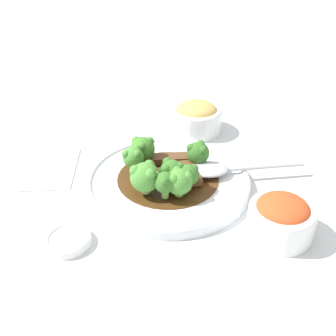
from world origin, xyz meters
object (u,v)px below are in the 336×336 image
at_px(beef_strip_0, 170,159).
at_px(broccoli_floret_7, 133,157).
at_px(sauce_dish, 68,240).
at_px(broccoli_floret_5, 179,181).
at_px(main_plate, 168,180).
at_px(broccoli_floret_2, 172,171).
at_px(broccoli_floret_6, 188,175).
at_px(broccoli_floret_0, 143,148).
at_px(broccoli_floret_4, 198,152).
at_px(serving_spoon, 216,169).
at_px(side_bowl_appetizer, 196,117).
at_px(beef_strip_1, 162,174).
at_px(side_bowl_kimchi, 281,217).
at_px(beef_strip_2, 186,175).
at_px(broccoli_floret_1, 145,177).
at_px(broccoli_floret_3, 162,182).

xyz_separation_m(beef_strip_0, broccoli_floret_7, (0.04, -0.06, 0.02)).
bearing_deg(sauce_dish, broccoli_floret_5, 123.99).
xyz_separation_m(main_plate, broccoli_floret_5, (0.05, 0.02, 0.03)).
height_order(broccoli_floret_2, broccoli_floret_6, broccoli_floret_2).
bearing_deg(broccoli_floret_0, broccoli_floret_4, 89.30).
xyz_separation_m(broccoli_floret_0, serving_spoon, (0.02, 0.12, -0.02)).
distance_m(broccoli_floret_6, sauce_dish, 0.20).
bearing_deg(side_bowl_appetizer, beef_strip_1, -14.60).
bearing_deg(broccoli_floret_2, broccoli_floret_0, -140.82).
height_order(side_bowl_kimchi, sauce_dish, side_bowl_kimchi).
bearing_deg(sauce_dish, broccoli_floret_0, 157.18).
distance_m(beef_strip_0, broccoli_floret_6, 0.09).
bearing_deg(beef_strip_2, broccoli_floret_0, -119.76).
relative_size(broccoli_floret_0, side_bowl_kimchi, 0.52).
relative_size(beef_strip_2, broccoli_floret_0, 1.49).
relative_size(beef_strip_1, broccoli_floret_1, 1.32).
bearing_deg(broccoli_floret_0, sauce_dish, -22.82).
xyz_separation_m(side_bowl_kimchi, sauce_dish, (0.04, -0.29, -0.02)).
xyz_separation_m(beef_strip_1, broccoli_floret_1, (0.05, -0.02, 0.02)).
height_order(broccoli_floret_2, side_bowl_kimchi, broccoli_floret_2).
bearing_deg(serving_spoon, broccoli_floret_2, -57.36).
height_order(beef_strip_0, broccoli_floret_0, broccoli_floret_0).
relative_size(broccoli_floret_5, broccoli_floret_7, 0.96).
distance_m(broccoli_floret_0, broccoli_floret_1, 0.09).
xyz_separation_m(beef_strip_0, side_bowl_appetizer, (-0.16, 0.04, 0.01)).
xyz_separation_m(broccoli_floret_1, serving_spoon, (-0.06, 0.11, -0.02)).
relative_size(broccoli_floret_0, broccoli_floret_3, 1.10).
height_order(beef_strip_1, broccoli_floret_7, broccoli_floret_7).
relative_size(broccoli_floret_3, broccoli_floret_6, 1.01).
height_order(main_plate, broccoli_floret_0, broccoli_floret_0).
bearing_deg(broccoli_floret_4, beef_strip_1, -55.96).
xyz_separation_m(broccoli_floret_4, broccoli_floret_7, (0.03, -0.10, 0.00)).
bearing_deg(broccoli_floret_2, broccoli_floret_3, -22.45).
bearing_deg(broccoli_floret_3, broccoli_floret_0, -156.52).
xyz_separation_m(beef_strip_2, broccoli_floret_0, (-0.04, -0.07, 0.02)).
xyz_separation_m(broccoli_floret_0, side_bowl_appetizer, (-0.16, 0.09, -0.01)).
xyz_separation_m(broccoli_floret_4, broccoli_floret_6, (0.07, -0.01, 0.00)).
bearing_deg(side_bowl_kimchi, side_bowl_appetizer, -158.64).
bearing_deg(side_bowl_appetizer, broccoli_floret_6, -2.29).
bearing_deg(broccoli_floret_3, broccoli_floret_5, 106.56).
relative_size(beef_strip_0, beef_strip_1, 1.14).
xyz_separation_m(broccoli_floret_2, broccoli_floret_3, (0.03, -0.01, -0.00)).
bearing_deg(broccoli_floret_5, sauce_dish, -56.01).
distance_m(broccoli_floret_4, sauce_dish, 0.26).
bearing_deg(serving_spoon, broccoli_floret_4, -124.29).
bearing_deg(beef_strip_1, broccoli_floret_5, 31.79).
height_order(broccoli_floret_5, side_bowl_appetizer, same).
bearing_deg(broccoli_floret_4, sauce_dish, -42.79).
bearing_deg(serving_spoon, side_bowl_appetizer, -169.16).
distance_m(serving_spoon, side_bowl_kimchi, 0.15).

